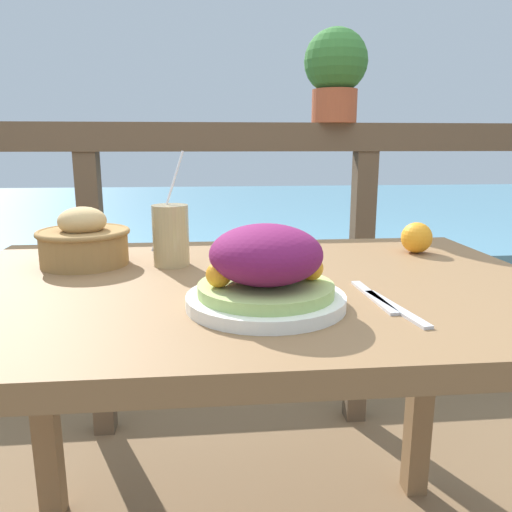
# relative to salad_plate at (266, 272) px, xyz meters

# --- Properties ---
(patio_table) EXTENTS (1.15, 0.78, 0.75)m
(patio_table) POSITION_rel_salad_plate_xyz_m (-0.02, 0.16, -0.16)
(patio_table) COLOR olive
(patio_table) RESTS_ON ground_plane
(railing_fence) EXTENTS (2.80, 0.08, 1.07)m
(railing_fence) POSITION_rel_salad_plate_xyz_m (-0.02, 0.90, -0.04)
(railing_fence) COLOR brown
(railing_fence) RESTS_ON ground_plane
(sea_backdrop) EXTENTS (12.00, 4.00, 0.49)m
(sea_backdrop) POSITION_rel_salad_plate_xyz_m (-0.02, 3.40, -0.56)
(sea_backdrop) COLOR #568EA8
(sea_backdrop) RESTS_ON ground_plane
(salad_plate) EXTENTS (0.25, 0.25, 0.13)m
(salad_plate) POSITION_rel_salad_plate_xyz_m (0.00, 0.00, 0.00)
(salad_plate) COLOR white
(salad_plate) RESTS_ON patio_table
(drink_glass) EXTENTS (0.08, 0.08, 0.24)m
(drink_glass) POSITION_rel_salad_plate_xyz_m (-0.17, 0.29, 0.01)
(drink_glass) COLOR tan
(drink_glass) RESTS_ON patio_table
(bread_basket) EXTENTS (0.19, 0.19, 0.12)m
(bread_basket) POSITION_rel_salad_plate_xyz_m (-0.35, 0.32, -0.01)
(bread_basket) COLOR olive
(bread_basket) RESTS_ON patio_table
(potted_plant) EXTENTS (0.20, 0.20, 0.29)m
(potted_plant) POSITION_rel_salad_plate_xyz_m (0.33, 0.90, 0.42)
(potted_plant) COLOR #A34C2D
(potted_plant) RESTS_ON railing_fence
(fork) EXTENTS (0.04, 0.18, 0.00)m
(fork) POSITION_rel_salad_plate_xyz_m (0.20, -0.04, -0.05)
(fork) COLOR silver
(fork) RESTS_ON patio_table
(knife) EXTENTS (0.02, 0.18, 0.00)m
(knife) POSITION_rel_salad_plate_xyz_m (0.19, 0.03, -0.05)
(knife) COLOR silver
(knife) RESTS_ON patio_table
(orange_near_basket) EXTENTS (0.07, 0.07, 0.07)m
(orange_near_basket) POSITION_rel_salad_plate_xyz_m (0.40, 0.36, -0.02)
(orange_near_basket) COLOR orange
(orange_near_basket) RESTS_ON patio_table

